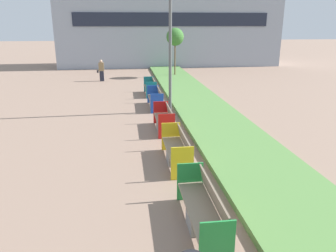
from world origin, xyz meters
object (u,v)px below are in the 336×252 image
object	(u,v)px
bench_green_frame	(203,212)
street_lamp_post	(170,29)
pedestrian_walking	(101,70)
bench_blue_frame	(156,100)
sapling_tree_far	(175,37)
bench_red_frame	(164,121)
bench_teal_frame	(151,89)
bench_yellow_frame	(177,151)

from	to	relation	value
bench_green_frame	street_lamp_post	xyz separation A→B (m)	(0.61, 9.44, 3.44)
bench_green_frame	pedestrian_walking	bearing A→B (deg)	99.65
bench_green_frame	bench_blue_frame	world-z (taller)	same
sapling_tree_far	pedestrian_walking	xyz separation A→B (m)	(-5.67, -1.30, -2.30)
bench_red_frame	street_lamp_post	xyz separation A→B (m)	(0.61, 2.82, 3.45)
bench_green_frame	bench_red_frame	distance (m)	6.62
bench_green_frame	sapling_tree_far	distance (m)	20.54
bench_green_frame	sapling_tree_far	size ratio (longest dim) A/B	0.64
bench_green_frame	bench_teal_frame	distance (m)	13.52
bench_teal_frame	sapling_tree_far	xyz separation A→B (m)	(2.46, 6.69, 2.72)
bench_yellow_frame	pedestrian_walking	distance (m)	15.87
street_lamp_post	sapling_tree_far	distance (m)	10.95
bench_red_frame	bench_blue_frame	distance (m)	3.73
street_lamp_post	bench_red_frame	bearing A→B (deg)	-102.25
bench_blue_frame	bench_teal_frame	world-z (taller)	same
bench_teal_frame	bench_yellow_frame	bearing A→B (deg)	-89.99
bench_green_frame	bench_teal_frame	bearing A→B (deg)	90.02
bench_teal_frame	street_lamp_post	xyz separation A→B (m)	(0.61, -4.08, 3.45)
bench_blue_frame	pedestrian_walking	size ratio (longest dim) A/B	1.45
street_lamp_post	pedestrian_walking	bearing A→B (deg)	111.99
bench_blue_frame	sapling_tree_far	bearing A→B (deg)	75.99
bench_teal_frame	sapling_tree_far	distance (m)	7.63
sapling_tree_far	pedestrian_walking	bearing A→B (deg)	-167.09
bench_blue_frame	bench_teal_frame	distance (m)	3.17
bench_green_frame	sapling_tree_far	world-z (taller)	sapling_tree_far
bench_red_frame	bench_blue_frame	world-z (taller)	same
pedestrian_walking	bench_green_frame	bearing A→B (deg)	-80.35
bench_green_frame	pedestrian_walking	size ratio (longest dim) A/B	1.54
bench_green_frame	sapling_tree_far	xyz separation A→B (m)	(2.46, 20.21, 2.71)
bench_blue_frame	street_lamp_post	bearing A→B (deg)	-56.05
sapling_tree_far	pedestrian_walking	size ratio (longest dim) A/B	2.42
sapling_tree_far	pedestrian_walking	distance (m)	6.26
bench_green_frame	sapling_tree_far	bearing A→B (deg)	83.06
bench_yellow_frame	bench_blue_frame	bearing A→B (deg)	90.00
bench_green_frame	bench_teal_frame	world-z (taller)	same
bench_green_frame	street_lamp_post	bearing A→B (deg)	86.31
bench_blue_frame	sapling_tree_far	size ratio (longest dim) A/B	0.60
bench_red_frame	sapling_tree_far	bearing A→B (deg)	79.73
bench_yellow_frame	street_lamp_post	size ratio (longest dim) A/B	0.33
bench_teal_frame	street_lamp_post	distance (m)	5.38
street_lamp_post	bench_blue_frame	bearing A→B (deg)	123.95
bench_yellow_frame	sapling_tree_far	size ratio (longest dim) A/B	0.60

